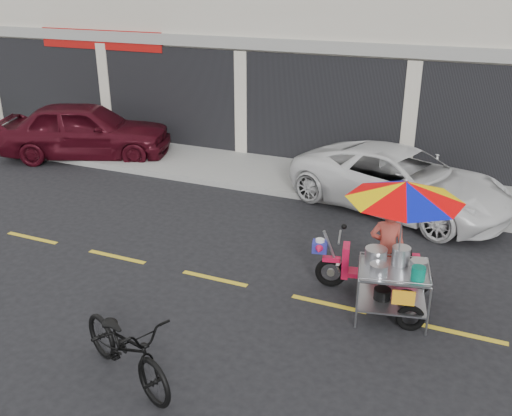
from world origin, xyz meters
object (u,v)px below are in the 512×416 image
at_px(white_pickup, 401,180).
at_px(near_bicycle, 126,346).
at_px(food_vendor_rig, 395,225).
at_px(maroon_sedan, 86,130).

xyz_separation_m(white_pickup, near_bicycle, (-2.07, -7.06, -0.17)).
bearing_deg(food_vendor_rig, white_pickup, 85.96).
bearing_deg(white_pickup, food_vendor_rig, -153.43).
xyz_separation_m(white_pickup, food_vendor_rig, (0.59, -4.01, 0.70)).
height_order(white_pickup, food_vendor_rig, food_vendor_rig).
height_order(maroon_sedan, white_pickup, maroon_sedan).
height_order(maroon_sedan, near_bicycle, maroon_sedan).
distance_m(white_pickup, food_vendor_rig, 4.11).
bearing_deg(near_bicycle, white_pickup, 7.26).
bearing_deg(food_vendor_rig, near_bicycle, -143.37).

